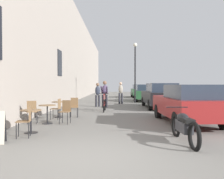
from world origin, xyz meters
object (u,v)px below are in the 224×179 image
object	(u,v)px
parked_car_fourth	(139,91)
cafe_chair_mid_toward_wall	(32,110)
cafe_table_mid	(47,110)
pedestrian_near	(98,93)
cafe_table_near	(31,116)
cafe_chair_near_toward_street	(26,119)
parked_car_second	(160,95)
parked_motorcycle	(184,127)
parked_car_third	(144,93)
pedestrian_mid	(121,92)
cafe_chair_far_toward_street	(57,107)
cyclist_on_bicycle	(105,97)
cafe_table_far	(59,106)
parked_car_nearest	(187,103)
cafe_chair_far_toward_wall	(74,106)
street_lamp	(135,65)
cafe_chair_mid_toward_street	(66,110)

from	to	relation	value
parked_car_fourth	cafe_chair_mid_toward_wall	bearing A→B (deg)	-108.23
cafe_table_mid	pedestrian_near	world-z (taller)	pedestrian_near
cafe_table_near	cafe_chair_near_toward_street	size ratio (longest dim) A/B	0.81
parked_car_second	parked_motorcycle	size ratio (longest dim) A/B	2.07
cafe_chair_mid_toward_wall	parked_motorcycle	size ratio (longest dim) A/B	0.41
cafe_table_mid	parked_car_third	bearing A→B (deg)	66.54
cafe_table_mid	pedestrian_mid	world-z (taller)	pedestrian_mid
parked_car_fourth	parked_car_second	bearing A→B (deg)	-90.00
cafe_chair_near_toward_street	pedestrian_mid	bearing A→B (deg)	75.59
cafe_chair_near_toward_street	cafe_chair_far_toward_street	size ratio (longest dim) A/B	1.00
cafe_chair_mid_toward_wall	cyclist_on_bicycle	size ratio (longest dim) A/B	0.51
pedestrian_near	parked_car_fourth	distance (m)	12.01
cafe_chair_near_toward_street	parked_car_third	size ratio (longest dim) A/B	0.21
cafe_table_far	parked_car_nearest	bearing A→B (deg)	-16.92
cafe_chair_far_toward_wall	cyclist_on_bicycle	bearing A→B (deg)	63.28
cafe_chair_near_toward_street	street_lamp	world-z (taller)	street_lamp
cafe_chair_mid_toward_street	parked_car_third	xyz separation A→B (m)	(4.57, 12.05, 0.24)
cafe_chair_mid_toward_wall	street_lamp	size ratio (longest dim) A/B	0.18
cafe_chair_near_toward_street	cyclist_on_bicycle	world-z (taller)	cyclist_on_bicycle
cafe_table_near	cafe_chair_mid_toward_wall	bearing A→B (deg)	108.35
parked_car_second	pedestrian_mid	bearing A→B (deg)	125.78
cafe_chair_far_toward_street	cyclist_on_bicycle	world-z (taller)	cyclist_on_bicycle
cafe_chair_mid_toward_wall	street_lamp	world-z (taller)	street_lamp
parked_motorcycle	parked_car_second	bearing A→B (deg)	83.07
cafe_table_near	pedestrian_near	world-z (taller)	pedestrian_near
cafe_chair_near_toward_street	parked_car_nearest	distance (m)	5.84
street_lamp	parked_car_fourth	world-z (taller)	street_lamp
cafe_chair_near_toward_street	parked_car_fourth	size ratio (longest dim) A/B	0.21
cafe_chair_near_toward_street	cafe_chair_mid_toward_wall	distance (m)	2.33
cafe_table_near	pedestrian_mid	world-z (taller)	pedestrian_mid
cafe_table_mid	cyclist_on_bicycle	distance (m)	4.83
parked_car_second	street_lamp	bearing A→B (deg)	105.63
cafe_chair_near_toward_street	cafe_chair_far_toward_street	bearing A→B (deg)	89.38
pedestrian_near	parked_car_fourth	bearing A→B (deg)	70.39
cafe_chair_near_toward_street	pedestrian_mid	size ratio (longest dim) A/B	0.53
parked_car_second	parked_car_fourth	distance (m)	12.24
cafe_table_near	street_lamp	world-z (taller)	street_lamp
cafe_chair_mid_toward_street	parked_motorcycle	xyz separation A→B (m)	(3.71, -2.90, -0.11)
parked_car_fourth	parked_motorcycle	xyz separation A→B (m)	(-1.07, -21.03, -0.38)
cafe_chair_far_toward_street	street_lamp	xyz separation A→B (m)	(4.16, 9.17, 2.59)
street_lamp	cafe_chair_near_toward_street	bearing A→B (deg)	-108.43
cafe_table_mid	parked_car_fourth	distance (m)	19.01
cafe_chair_mid_toward_wall	parked_motorcycle	world-z (taller)	cafe_chair_mid_toward_wall
cafe_table_near	cyclist_on_bicycle	xyz separation A→B (m)	(2.02, 6.12, 0.29)
parked_car_nearest	parked_car_second	world-z (taller)	parked_car_second
cafe_chair_mid_toward_street	parked_car_nearest	distance (m)	4.70
parked_car_fourth	cafe_table_mid	bearing A→B (deg)	-106.71
parked_motorcycle	cyclist_on_bicycle	bearing A→B (deg)	108.30
pedestrian_mid	parked_car_fourth	world-z (taller)	pedestrian_mid
cyclist_on_bicycle	parked_car_third	distance (m)	8.40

